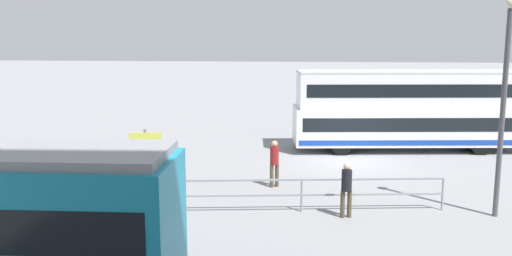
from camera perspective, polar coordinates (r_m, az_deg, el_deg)
ground_plane at (r=25.01m, az=9.65°, el=-3.48°), size 160.00×160.00×0.00m
double_decker_bus at (r=27.91m, az=15.38°, el=1.77°), size 11.30×3.55×3.82m
pedestrian_near_railing at (r=20.68m, az=1.88°, el=-3.29°), size 0.44×0.44×1.74m
pedestrian_crossing at (r=17.55m, az=9.17°, el=-5.82°), size 0.39×0.39×1.74m
pedestrian_railing at (r=18.00m, az=4.66°, el=-6.19°), size 9.10×1.14×1.08m
info_sign at (r=18.70m, az=-11.12°, el=-2.57°), size 1.03×0.26×2.55m
street_lamp at (r=18.47m, az=23.89°, el=3.46°), size 0.36×0.36×6.70m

